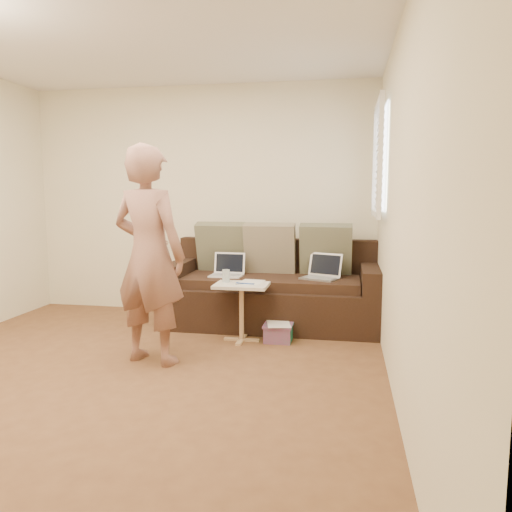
# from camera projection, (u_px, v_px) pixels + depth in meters

# --- Properties ---
(floor) EXTENTS (4.50, 4.50, 0.00)m
(floor) POSITION_uv_depth(u_px,v_px,m) (117.00, 381.00, 3.69)
(floor) COLOR brown
(floor) RESTS_ON ground
(ceiling) EXTENTS (4.50, 4.50, 0.00)m
(ceiling) POSITION_uv_depth(u_px,v_px,m) (103.00, 14.00, 3.35)
(ceiling) COLOR white
(ceiling) RESTS_ON wall_back
(wall_back) EXTENTS (4.00, 0.00, 4.00)m
(wall_back) POSITION_uv_depth(u_px,v_px,m) (201.00, 201.00, 5.72)
(wall_back) COLOR beige
(wall_back) RESTS_ON ground
(wall_right) EXTENTS (0.00, 4.50, 4.50)m
(wall_right) POSITION_uv_depth(u_px,v_px,m) (401.00, 207.00, 3.17)
(wall_right) COLOR beige
(wall_right) RESTS_ON ground
(window_blinds) EXTENTS (0.12, 0.88, 1.08)m
(window_blinds) POSITION_uv_depth(u_px,v_px,m) (380.00, 159.00, 4.59)
(window_blinds) COLOR white
(window_blinds) RESTS_ON wall_right
(sofa) EXTENTS (2.20, 0.95, 0.85)m
(sofa) POSITION_uv_depth(u_px,v_px,m) (272.00, 285.00, 5.20)
(sofa) COLOR black
(sofa) RESTS_ON ground
(pillow_left) EXTENTS (0.55, 0.29, 0.57)m
(pillow_left) POSITION_uv_depth(u_px,v_px,m) (222.00, 247.00, 5.50)
(pillow_left) COLOR #4F523D
(pillow_left) RESTS_ON sofa
(pillow_mid) EXTENTS (0.55, 0.27, 0.57)m
(pillow_mid) POSITION_uv_depth(u_px,v_px,m) (270.00, 249.00, 5.35)
(pillow_mid) COLOR #726B51
(pillow_mid) RESTS_ON sofa
(pillow_right) EXTENTS (0.55, 0.28, 0.57)m
(pillow_right) POSITION_uv_depth(u_px,v_px,m) (326.00, 250.00, 5.26)
(pillow_right) COLOR #4F523D
(pillow_right) RESTS_ON sofa
(laptop_silver) EXTENTS (0.43, 0.38, 0.24)m
(laptop_silver) POSITION_uv_depth(u_px,v_px,m) (320.00, 279.00, 5.02)
(laptop_silver) COLOR #B7BABC
(laptop_silver) RESTS_ON sofa
(laptop_white) EXTENTS (0.34, 0.26, 0.24)m
(laptop_white) POSITION_uv_depth(u_px,v_px,m) (226.00, 276.00, 5.19)
(laptop_white) COLOR white
(laptop_white) RESTS_ON sofa
(person) EXTENTS (0.74, 0.58, 1.78)m
(person) POSITION_uv_depth(u_px,v_px,m) (149.00, 255.00, 3.99)
(person) COLOR brown
(person) RESTS_ON ground
(side_table) EXTENTS (0.50, 0.35, 0.55)m
(side_table) POSITION_uv_depth(u_px,v_px,m) (241.00, 312.00, 4.65)
(side_table) COLOR silver
(side_table) RESTS_ON ground
(drinking_glass) EXTENTS (0.07, 0.07, 0.12)m
(drinking_glass) POSITION_uv_depth(u_px,v_px,m) (226.00, 276.00, 4.69)
(drinking_glass) COLOR silver
(drinking_glass) RESTS_ON side_table
(scissors) EXTENTS (0.19, 0.12, 0.02)m
(scissors) POSITION_uv_depth(u_px,v_px,m) (245.00, 284.00, 4.58)
(scissors) COLOR silver
(scissors) RESTS_ON side_table
(paper_on_table) EXTENTS (0.25, 0.33, 0.00)m
(paper_on_table) POSITION_uv_depth(u_px,v_px,m) (250.00, 282.00, 4.68)
(paper_on_table) COLOR white
(paper_on_table) RESTS_ON side_table
(striped_box) EXTENTS (0.27, 0.27, 0.17)m
(striped_box) POSITION_uv_depth(u_px,v_px,m) (278.00, 332.00, 4.66)
(striped_box) COLOR #C81E7C
(striped_box) RESTS_ON ground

